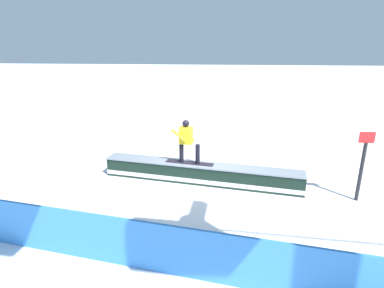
{
  "coord_description": "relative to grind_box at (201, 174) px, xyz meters",
  "views": [
    {
      "loc": [
        -0.63,
        9.17,
        4.23
      ],
      "look_at": [
        0.18,
        0.97,
        1.59
      ],
      "focal_mm": 29.26,
      "sensor_mm": 36.0,
      "label": 1
    }
  ],
  "objects": [
    {
      "name": "trail_marker",
      "position": [
        -4.49,
        0.76,
        0.79
      ],
      "size": [
        0.4,
        0.1,
        2.01
      ],
      "color": "#262628",
      "rests_on": "ground_plane"
    },
    {
      "name": "snowboarder",
      "position": [
        0.45,
        -0.07,
        1.09
      ],
      "size": [
        1.57,
        0.54,
        1.39
      ],
      "color": "black",
      "rests_on": "grind_box"
    },
    {
      "name": "grind_box",
      "position": [
        0.0,
        0.0,
        0.0
      ],
      "size": [
        6.33,
        1.63,
        0.63
      ],
      "color": "black",
      "rests_on": "ground_plane"
    },
    {
      "name": "safety_fence",
      "position": [
        0.0,
        4.29,
        0.25
      ],
      "size": [
        11.93,
        2.0,
        1.07
      ],
      "primitive_type": "cube",
      "rotation": [
        0.0,
        0.0,
        -0.16
      ],
      "color": "#3988E4",
      "rests_on": "ground_plane"
    },
    {
      "name": "ground_plane",
      "position": [
        0.0,
        0.0,
        -0.28
      ],
      "size": [
        120.0,
        120.0,
        0.0
      ],
      "primitive_type": "plane",
      "color": "white"
    }
  ]
}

